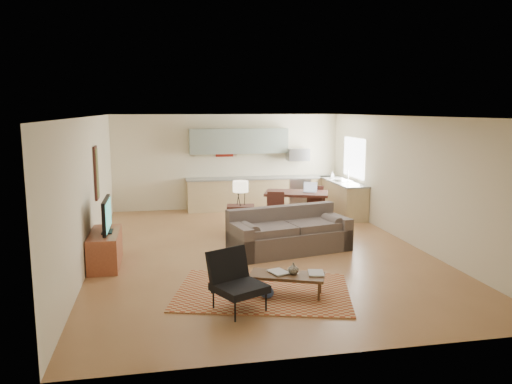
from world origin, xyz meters
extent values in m
plane|color=#936239|center=(0.00, 0.00, 0.00)|extent=(9.00, 9.00, 0.00)
plane|color=white|center=(0.00, 0.00, 2.70)|extent=(9.00, 9.00, 0.00)
plane|color=beige|center=(0.00, 4.50, 1.35)|extent=(6.50, 0.00, 6.50)
plane|color=beige|center=(0.00, -4.50, 1.35)|extent=(6.50, 0.00, 6.50)
plane|color=beige|center=(-3.25, 0.00, 1.35)|extent=(0.00, 9.00, 9.00)
plane|color=beige|center=(3.25, 0.00, 1.35)|extent=(0.00, 9.00, 9.00)
cube|color=#A5A8AD|center=(2.00, 4.18, 0.45)|extent=(0.62, 0.62, 0.90)
cube|color=#A5A8AD|center=(2.00, 4.20, 1.55)|extent=(0.62, 0.40, 0.35)
cube|color=gray|center=(0.30, 4.33, 1.95)|extent=(2.80, 0.34, 0.70)
cube|color=white|center=(3.23, 3.00, 1.55)|extent=(0.02, 1.40, 1.05)
cube|color=#94371D|center=(-0.41, -2.37, 0.01)|extent=(3.08, 2.50, 0.02)
imported|color=maroon|center=(-0.31, -2.53, 0.36)|extent=(0.44, 0.47, 0.03)
imported|color=navy|center=(0.25, -2.61, 0.35)|extent=(0.38, 0.42, 0.02)
imported|color=black|center=(0.02, -2.57, 0.43)|extent=(0.23, 0.23, 0.18)
imported|color=beige|center=(2.83, 3.56, 1.02)|extent=(0.12, 0.12, 0.19)
camera|label=1|loc=(-1.96, -9.67, 2.83)|focal=35.00mm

